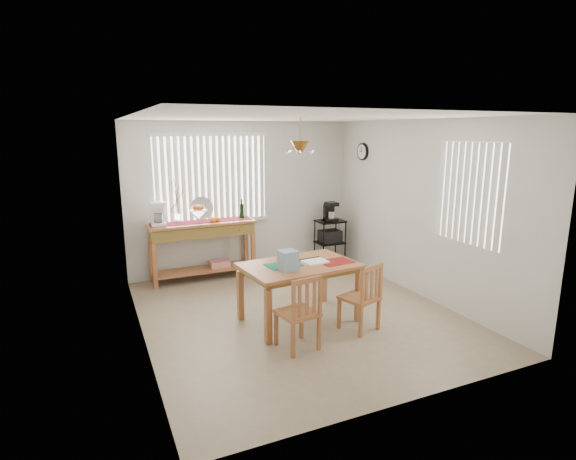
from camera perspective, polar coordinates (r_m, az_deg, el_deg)
name	(u,v)px	position (r m, az deg, el deg)	size (l,w,h in m)	color
ground	(298,314)	(6.22, 1.25, -10.64)	(4.00, 4.50, 0.01)	#9C8769
room_shell	(298,190)	(5.78, 1.28, 5.08)	(4.20, 4.70, 2.70)	silver
sideboard	(203,236)	(7.54, -10.72, -0.80)	(1.73, 0.49, 0.98)	#AE693B
sideboard_items	(183,214)	(7.41, -13.15, 2.01)	(1.65, 0.42, 0.75)	maroon
wire_cart	(330,238)	(8.32, 5.34, -1.02)	(0.49, 0.39, 0.83)	black
cart_items	(330,212)	(8.23, 5.38, 2.32)	(0.20, 0.24, 0.34)	black
dining_table	(299,271)	(5.79, 1.45, -5.17)	(1.52, 1.05, 0.77)	#AE693B
table_items	(295,261)	(5.57, 0.88, -3.95)	(1.14, 0.49, 0.25)	#136B50
chair_left	(299,313)	(5.12, 1.46, -10.49)	(0.47, 0.47, 0.89)	#AE693B
chair_right	(362,298)	(5.67, 9.35, -8.46)	(0.50, 0.50, 0.87)	#AE693B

